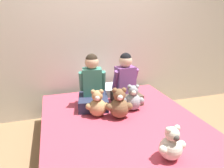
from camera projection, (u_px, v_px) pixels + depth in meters
ground_plane at (122, 152)px, 2.17m from camera, size 14.00×14.00×0.00m
wall_behind_bed at (96, 28)px, 2.77m from camera, size 8.00×0.06×2.50m
bed at (122, 137)px, 2.11m from camera, size 1.61×1.93×0.38m
child_on_left at (93, 88)px, 2.32m from camera, size 0.39×0.43×0.62m
child_on_right at (126, 83)px, 2.43m from camera, size 0.34×0.34×0.61m
teddy_bear_held_by_left_child at (97, 105)px, 2.11m from camera, size 0.25×0.19×0.30m
teddy_bear_held_by_right_child at (133, 99)px, 2.26m from camera, size 0.24×0.19×0.30m
teddy_bear_between_children at (119, 105)px, 2.08m from camera, size 0.27×0.21×0.33m
teddy_bear_at_foot_of_bed at (171, 145)px, 1.47m from camera, size 0.23×0.17×0.27m
pillow_at_headboard at (103, 90)px, 2.73m from camera, size 0.51×0.34×0.11m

